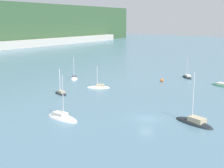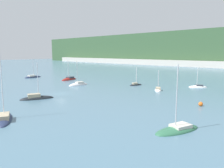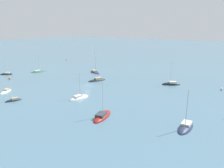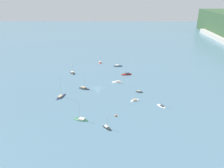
# 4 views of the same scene
# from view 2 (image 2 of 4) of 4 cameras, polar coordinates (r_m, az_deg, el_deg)

# --- Properties ---
(ground_plane) EXTENTS (600.00, 600.00, 0.00)m
(ground_plane) POSITION_cam_2_polar(r_m,az_deg,el_deg) (61.12, -13.19, -2.41)
(ground_plane) COLOR slate
(shore_town_strip) EXTENTS (385.87, 6.00, 4.77)m
(shore_town_strip) POSITION_cam_2_polar(r_m,az_deg,el_deg) (174.49, 26.50, 4.52)
(shore_town_strip) COLOR #B7B2A8
(shore_town_strip) RESTS_ON ground_plane
(sailboat_1) EXTENTS (3.17, 7.98, 9.70)m
(sailboat_1) POSITION_cam_2_polar(r_m,az_deg,el_deg) (103.35, -20.00, 1.64)
(sailboat_1) COLOR #232D4C
(sailboat_1) RESTS_ON ground_plane
(sailboat_3) EXTENTS (5.09, 8.19, 9.58)m
(sailboat_3) POSITION_cam_2_polar(r_m,az_deg,el_deg) (55.47, -19.09, -3.59)
(sailboat_3) COLOR black
(sailboat_3) RESTS_ON ground_plane
(sailboat_4) EXTENTS (5.05, 8.28, 10.11)m
(sailboat_4) POSITION_cam_2_polar(r_m,az_deg,el_deg) (33.17, 16.76, -11.44)
(sailboat_4) COLOR #2D6647
(sailboat_4) RESTS_ON ground_plane
(sailboat_5) EXTENTS (3.02, 7.35, 8.96)m
(sailboat_5) POSITION_cam_2_polar(r_m,az_deg,el_deg) (75.15, -8.77, -0.26)
(sailboat_5) COLOR silver
(sailboat_5) RESTS_ON ground_plane
(sailboat_6) EXTENTS (2.95, 5.02, 6.69)m
(sailboat_6) POSITION_cam_2_polar(r_m,az_deg,el_deg) (74.56, 6.20, -0.26)
(sailboat_6) COLOR black
(sailboat_6) RESTS_ON ground_plane
(sailboat_7) EXTENTS (4.90, 8.84, 9.75)m
(sailboat_7) POSITION_cam_2_polar(r_m,az_deg,el_deg) (90.81, -11.12, 1.14)
(sailboat_7) COLOR maroon
(sailboat_7) RESTS_ON ground_plane
(sailboat_8) EXTENTS (5.68, 5.11, 7.37)m
(sailboat_8) POSITION_cam_2_polar(r_m,az_deg,el_deg) (75.06, 21.52, -0.76)
(sailboat_8) COLOR white
(sailboat_8) RESTS_ON ground_plane
(sailboat_9) EXTENTS (4.71, 6.08, 6.41)m
(sailboat_9) POSITION_cam_2_polar(r_m,az_deg,el_deg) (65.75, 11.94, -1.54)
(sailboat_9) COLOR white
(sailboat_9) RESTS_ON ground_plane
(sailboat_10) EXTENTS (9.02, 5.92, 12.74)m
(sailboat_10) POSITION_cam_2_polar(r_m,az_deg,el_deg) (40.73, -26.38, -8.19)
(sailboat_10) COLOR #232D4C
(sailboat_10) RESTS_ON ground_plane
(mooring_buoy_2) EXTENTS (0.90, 0.90, 0.90)m
(mooring_buoy_2) POSITION_cam_2_polar(r_m,az_deg,el_deg) (49.17, 22.15, -4.85)
(mooring_buoy_2) COLOR orange
(mooring_buoy_2) RESTS_ON ground_plane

